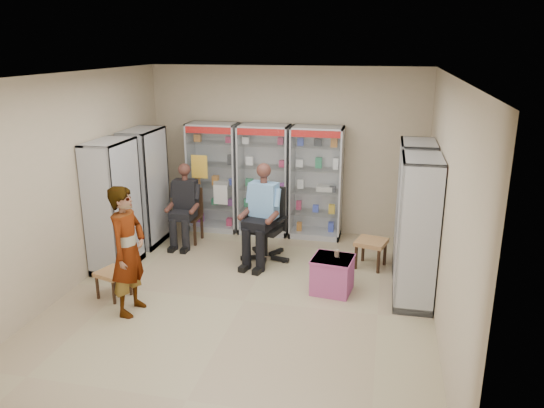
% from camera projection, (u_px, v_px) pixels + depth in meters
% --- Properties ---
extents(floor, '(6.00, 6.00, 0.00)m').
position_uv_depth(floor, '(244.00, 301.00, 7.23)').
color(floor, tan).
rests_on(floor, ground).
extents(room_shell, '(5.02, 6.02, 3.01)m').
position_uv_depth(room_shell, '(242.00, 160.00, 6.65)').
color(room_shell, tan).
rests_on(room_shell, ground).
extents(cabinet_back_left, '(0.90, 0.50, 2.00)m').
position_uv_depth(cabinet_back_left, '(214.00, 177.00, 9.75)').
color(cabinet_back_left, '#9FA2A6').
rests_on(cabinet_back_left, floor).
extents(cabinet_back_mid, '(0.90, 0.50, 2.00)m').
position_uv_depth(cabinet_back_mid, '(264.00, 180.00, 9.56)').
color(cabinet_back_mid, '#A8ABAF').
rests_on(cabinet_back_mid, floor).
extents(cabinet_back_right, '(0.90, 0.50, 2.00)m').
position_uv_depth(cabinet_back_right, '(316.00, 183.00, 9.37)').
color(cabinet_back_right, silver).
rests_on(cabinet_back_right, floor).
extents(cabinet_right_far, '(0.90, 0.50, 2.00)m').
position_uv_depth(cabinet_right_far, '(414.00, 207.00, 7.98)').
color(cabinet_right_far, silver).
rests_on(cabinet_right_far, floor).
extents(cabinet_right_near, '(0.90, 0.50, 2.00)m').
position_uv_depth(cabinet_right_near, '(417.00, 232.00, 6.95)').
color(cabinet_right_near, '#B4B8BC').
rests_on(cabinet_right_near, floor).
extents(cabinet_left_far, '(0.90, 0.50, 2.00)m').
position_uv_depth(cabinet_left_far, '(145.00, 187.00, 9.07)').
color(cabinet_left_far, silver).
rests_on(cabinet_left_far, floor).
extents(cabinet_left_near, '(0.90, 0.50, 2.00)m').
position_uv_depth(cabinet_left_near, '(113.00, 206.00, 8.04)').
color(cabinet_left_near, silver).
rests_on(cabinet_left_near, floor).
extents(wooden_chair, '(0.42, 0.42, 0.94)m').
position_uv_depth(wooden_chair, '(188.00, 216.00, 9.28)').
color(wooden_chair, black).
rests_on(wooden_chair, floor).
extents(seated_customer, '(0.44, 0.60, 1.34)m').
position_uv_depth(seated_customer, '(187.00, 206.00, 9.17)').
color(seated_customer, black).
rests_on(seated_customer, floor).
extents(office_chair, '(0.77, 0.77, 1.19)m').
position_uv_depth(office_chair, '(265.00, 225.00, 8.45)').
color(office_chair, black).
rests_on(office_chair, floor).
extents(seated_shopkeeper, '(0.63, 0.78, 1.51)m').
position_uv_depth(seated_shopkeeper, '(265.00, 216.00, 8.36)').
color(seated_shopkeeper, '#629DC3').
rests_on(seated_shopkeeper, floor).
extents(pink_trunk, '(0.59, 0.57, 0.51)m').
position_uv_depth(pink_trunk, '(332.00, 275.00, 7.44)').
color(pink_trunk, '#A64280').
rests_on(pink_trunk, floor).
extents(tea_glass, '(0.07, 0.07, 0.10)m').
position_uv_depth(tea_glass, '(337.00, 253.00, 7.39)').
color(tea_glass, '#622B08').
rests_on(tea_glass, pink_trunk).
extents(woven_stool_a, '(0.54, 0.54, 0.44)m').
position_uv_depth(woven_stool_a, '(371.00, 254.00, 8.27)').
color(woven_stool_a, '#AF924A').
rests_on(woven_stool_a, floor).
extents(woven_stool_b, '(0.49, 0.49, 0.39)m').
position_uv_depth(woven_stool_b, '(114.00, 284.00, 7.30)').
color(woven_stool_b, '#A67846').
rests_on(woven_stool_b, floor).
extents(standing_man, '(0.45, 0.65, 1.70)m').
position_uv_depth(standing_man, '(128.00, 251.00, 6.72)').
color(standing_man, gray).
rests_on(standing_man, floor).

